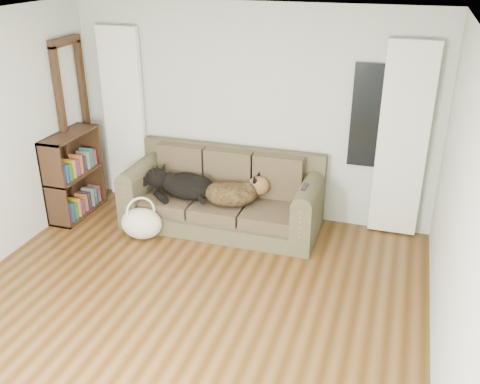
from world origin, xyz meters
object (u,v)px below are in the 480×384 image
(tote_bag, at_px, (142,225))
(dog_black_lab, at_px, (184,186))
(bookshelf, at_px, (74,177))
(sofa, at_px, (222,192))
(dog_shepherd, at_px, (234,193))

(tote_bag, bearing_deg, dog_black_lab, 57.93)
(bookshelf, bearing_deg, sofa, 6.72)
(dog_shepherd, relative_size, bookshelf, 0.60)
(sofa, relative_size, dog_black_lab, 3.38)
(sofa, bearing_deg, bookshelf, -172.46)
(dog_black_lab, relative_size, tote_bag, 1.40)
(dog_black_lab, bearing_deg, tote_bag, -106.40)
(dog_black_lab, relative_size, dog_shepherd, 1.07)
(tote_bag, distance_m, bookshelf, 1.18)
(sofa, relative_size, bookshelf, 2.18)
(dog_black_lab, relative_size, bookshelf, 0.65)
(sofa, xyz_separation_m, dog_black_lab, (-0.47, -0.05, 0.03))
(sofa, height_order, bookshelf, bookshelf)
(dog_black_lab, xyz_separation_m, bookshelf, (-1.41, -0.20, 0.02))
(sofa, height_order, dog_black_lab, sofa)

